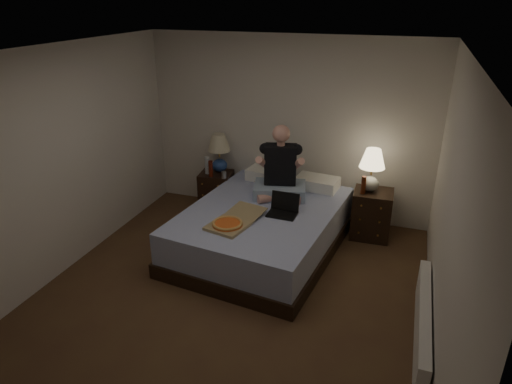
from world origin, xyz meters
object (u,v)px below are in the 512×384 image
at_px(beer_bottle_right, 363,185).
at_px(radiator, 422,324).
at_px(bed, 262,229).
at_px(person, 280,162).
at_px(laptop, 282,206).
at_px(nightstand_right, 371,214).
at_px(soda_can, 224,175).
at_px(water_bottle, 207,165).
at_px(beer_bottle_left, 211,169).
at_px(lamp_left, 219,153).
at_px(nightstand_left, 217,191).
at_px(pizza_box, 227,224).
at_px(lamp_right, 372,170).

relative_size(beer_bottle_right, radiator, 0.14).
distance_m(bed, radiator, 2.21).
height_order(person, laptop, person).
height_order(beer_bottle_right, person, person).
relative_size(nightstand_right, soda_can, 6.39).
relative_size(water_bottle, beer_bottle_left, 1.09).
distance_m(beer_bottle_right, radiator, 2.04).
bearing_deg(laptop, lamp_left, 141.89).
relative_size(soda_can, beer_bottle_right, 0.43).
relative_size(nightstand_left, lamp_left, 1.04).
bearing_deg(soda_can, beer_bottle_left, 177.69).
bearing_deg(beer_bottle_left, pizza_box, -58.93).
xyz_separation_m(bed, radiator, (1.91, -1.11, -0.08)).
relative_size(bed, laptop, 6.58).
distance_m(person, radiator, 2.52).
relative_size(nightstand_right, person, 0.69).
bearing_deg(radiator, nightstand_left, 145.68).
distance_m(beer_bottle_right, pizza_box, 1.84).
bearing_deg(beer_bottle_right, bed, -148.50).
bearing_deg(laptop, lamp_right, 45.88).
xyz_separation_m(nightstand_right, person, (-1.15, -0.35, 0.70)).
xyz_separation_m(nightstand_left, beer_bottle_left, (-0.01, -0.14, 0.41)).
bearing_deg(beer_bottle_left, nightstand_right, 1.63).
xyz_separation_m(water_bottle, laptop, (1.37, -0.90, -0.03)).
relative_size(nightstand_left, radiator, 0.36).
bearing_deg(nightstand_left, pizza_box, -68.75).
relative_size(lamp_left, soda_can, 5.60).
bearing_deg(lamp_right, pizza_box, -135.39).
bearing_deg(soda_can, nightstand_right, 2.02).
xyz_separation_m(soda_can, radiator, (2.71, -1.83, -0.43)).
bearing_deg(person, soda_can, 149.31).
relative_size(nightstand_left, pizza_box, 0.77).
xyz_separation_m(bed, soda_can, (-0.80, 0.71, 0.35)).
distance_m(water_bottle, beer_bottle_right, 2.21).
bearing_deg(bed, soda_can, 145.12).
relative_size(bed, pizza_box, 2.94).
relative_size(bed, soda_can, 22.36).
relative_size(bed, nightstand_left, 3.83).
distance_m(nightstand_left, soda_can, 0.42).
xyz_separation_m(lamp_left, pizza_box, (0.75, -1.53, -0.26)).
bearing_deg(lamp_left, water_bottle, -134.75).
distance_m(nightstand_right, radiator, 2.02).
bearing_deg(pizza_box, person, 85.60).
bearing_deg(nightstand_right, person, -165.08).
bearing_deg(soda_can, bed, -41.64).
xyz_separation_m(person, pizza_box, (-0.31, -1.02, -0.42)).
height_order(nightstand_left, soda_can, soda_can).
xyz_separation_m(lamp_right, beer_bottle_left, (-2.19, -0.08, -0.22)).
bearing_deg(water_bottle, laptop, -33.16).
xyz_separation_m(bed, pizza_box, (-0.22, -0.59, 0.32)).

